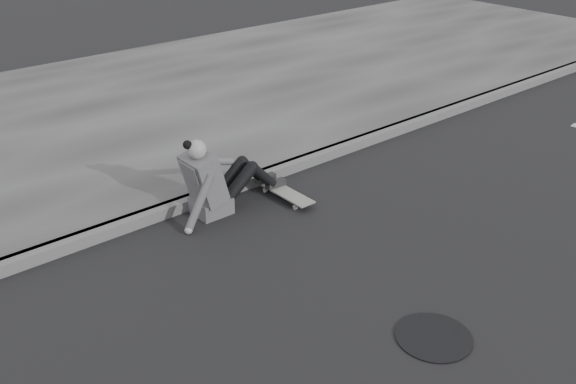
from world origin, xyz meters
name	(u,v)px	position (x,y,z in m)	size (l,w,h in m)	color
ground	(332,342)	(0.00, 0.00, 0.00)	(80.00, 80.00, 0.00)	black
curb	(162,211)	(0.00, 2.58, 0.06)	(24.00, 0.16, 0.12)	#545454
sidewalk	(50,130)	(0.00, 5.60, 0.06)	(24.00, 6.00, 0.12)	#3B3B3B
manhole	(434,337)	(0.64, -0.47, 0.01)	(0.60, 0.60, 0.01)	black
skateboard	(285,193)	(1.24, 2.07, 0.07)	(0.20, 0.78, 0.09)	gray
seated_woman	(215,180)	(0.51, 2.32, 0.36)	(1.38, 0.46, 0.88)	#4D4D4F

